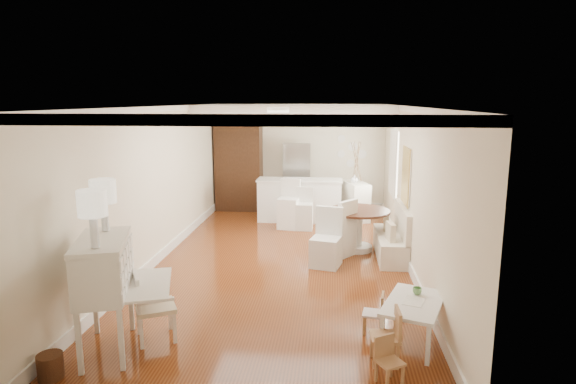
% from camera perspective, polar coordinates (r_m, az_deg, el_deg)
% --- Properties ---
extents(room, '(9.00, 9.04, 2.82)m').
position_cam_1_polar(room, '(8.73, -0.27, 4.76)').
color(room, brown).
rests_on(room, ground).
extents(secretary_bureau, '(1.35, 1.36, 1.37)m').
position_cam_1_polar(secretary_bureau, '(6.07, -20.84, -11.40)').
color(secretary_bureau, silver).
rests_on(secretary_bureau, ground).
extents(gustavian_armchair, '(0.67, 0.67, 0.87)m').
position_cam_1_polar(gustavian_armchair, '(6.26, -15.46, -12.85)').
color(gustavian_armchair, white).
rests_on(gustavian_armchair, ground).
extents(wicker_basket, '(0.28, 0.28, 0.27)m').
position_cam_1_polar(wicker_basket, '(5.98, -26.34, -18.02)').
color(wicker_basket, '#492917').
rests_on(wicker_basket, ground).
extents(kids_table, '(0.94, 1.19, 0.52)m').
position_cam_1_polar(kids_table, '(6.24, 14.58, -14.64)').
color(kids_table, white).
rests_on(kids_table, ground).
extents(kids_chair_a, '(0.33, 0.33, 0.65)m').
position_cam_1_polar(kids_chair_a, '(5.69, 11.41, -16.38)').
color(kids_chair_a, '#AE7D4F').
rests_on(kids_chair_a, ground).
extents(kids_chair_b, '(0.29, 0.29, 0.53)m').
position_cam_1_polar(kids_chair_b, '(6.35, 10.05, -13.91)').
color(kids_chair_b, '#A57A4B').
rests_on(kids_chair_b, ground).
extents(kids_chair_c, '(0.34, 0.34, 0.51)m').
position_cam_1_polar(kids_chair_c, '(5.37, 11.97, -19.04)').
color(kids_chair_c, '#AA794D').
rests_on(kids_chair_c, ground).
extents(banquette, '(0.52, 1.60, 0.98)m').
position_cam_1_polar(banquette, '(9.20, 12.07, -4.62)').
color(banquette, silver).
rests_on(banquette, ground).
extents(dining_table, '(1.39, 1.39, 0.82)m').
position_cam_1_polar(dining_table, '(9.50, 8.32, -4.51)').
color(dining_table, '#4C2618').
rests_on(dining_table, ground).
extents(slip_chair_near, '(0.60, 0.61, 1.04)m').
position_cam_1_polar(slip_chair_near, '(8.54, 4.55, -5.43)').
color(slip_chair_near, silver).
rests_on(slip_chair_near, ground).
extents(slip_chair_far, '(0.74, 0.73, 1.08)m').
position_cam_1_polar(slip_chair_far, '(9.18, 5.89, -4.14)').
color(slip_chair_far, white).
rests_on(slip_chair_far, ground).
extents(breakfast_counter, '(2.05, 0.65, 1.03)m').
position_cam_1_polar(breakfast_counter, '(11.69, 1.39, -0.96)').
color(breakfast_counter, white).
rests_on(breakfast_counter, ground).
extents(bar_stool_left, '(0.52, 0.52, 1.12)m').
position_cam_1_polar(bar_stool_left, '(11.00, 0.08, -1.45)').
color(bar_stool_left, white).
rests_on(bar_stool_left, ground).
extents(bar_stool_right, '(0.38, 0.38, 0.95)m').
position_cam_1_polar(bar_stool_right, '(10.92, 1.95, -2.02)').
color(bar_stool_right, silver).
rests_on(bar_stool_right, ground).
extents(pantry_cabinet, '(1.20, 0.60, 2.30)m').
position_cam_1_polar(pantry_cabinet, '(12.86, -5.83, 2.95)').
color(pantry_cabinet, '#381E11').
rests_on(pantry_cabinet, ground).
extents(fridge, '(0.75, 0.65, 1.80)m').
position_cam_1_polar(fridge, '(12.64, 2.64, 1.71)').
color(fridge, silver).
rests_on(fridge, ground).
extents(sideboard, '(0.71, 1.06, 0.93)m').
position_cam_1_polar(sideboard, '(11.97, 8.00, -1.04)').
color(sideboard, white).
rests_on(sideboard, ground).
extents(pencil_cup, '(0.15, 0.15, 0.09)m').
position_cam_1_polar(pencil_cup, '(6.34, 15.06, -11.25)').
color(pencil_cup, '#6BAA63').
rests_on(pencil_cup, kids_table).
extents(branch_vase, '(0.24, 0.24, 0.19)m').
position_cam_1_polar(branch_vase, '(11.83, 7.87, 1.58)').
color(branch_vase, silver).
rests_on(branch_vase, sideboard).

